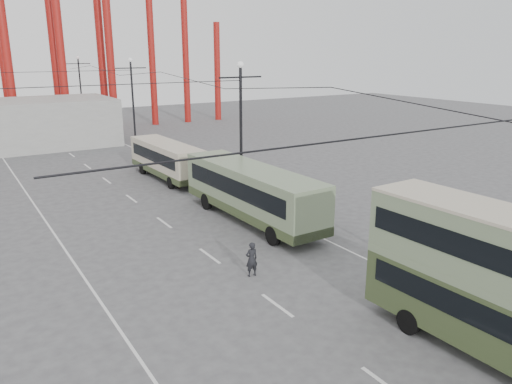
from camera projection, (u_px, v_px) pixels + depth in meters
ground at (365, 345)px, 17.51m from camera, size 160.00×160.00×0.00m
road_markings at (145, 207)px, 33.10m from camera, size 12.52×120.00×0.01m
lamp_post_mid at (241, 132)px, 33.76m from camera, size 3.20×0.44×9.32m
lamp_post_far at (133, 104)px, 51.67m from camera, size 3.20×0.44×9.32m
lamp_post_distant at (81, 90)px, 69.58m from camera, size 3.20×0.44×9.32m
fairground_shed at (4, 125)px, 52.01m from camera, size 22.00×10.00×5.00m
double_decker_bus at (504, 281)px, 15.95m from camera, size 2.70×9.55×5.09m
single_decker_green at (252, 191)px, 29.85m from camera, size 2.93×11.81×3.33m
single_decker_cream at (167, 159)px, 39.90m from camera, size 2.65×9.47×2.92m
pedestrian at (252, 259)px, 22.69m from camera, size 0.61×0.42×1.64m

